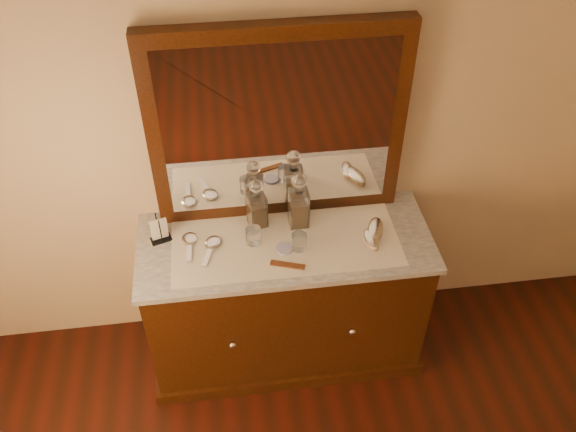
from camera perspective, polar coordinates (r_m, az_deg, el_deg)
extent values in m
plane|color=tan|center=(2.81, -1.10, 9.93)|extent=(4.50, 4.50, 0.00)
cube|color=black|center=(3.24, -0.24, -7.97)|extent=(1.40, 0.55, 0.82)
cube|color=black|center=(3.53, -0.22, -11.86)|extent=(1.46, 0.59, 0.08)
sphere|color=silver|center=(3.02, -5.30, -12.11)|extent=(0.04, 0.04, 0.04)
sphere|color=silver|center=(3.07, 6.13, -10.88)|extent=(0.04, 0.04, 0.04)
cube|color=silver|center=(2.93, -0.26, -2.58)|extent=(1.44, 0.59, 0.03)
cube|color=black|center=(2.79, -0.96, 8.53)|extent=(1.20, 0.08, 1.00)
cube|color=white|center=(2.76, -0.87, 8.15)|extent=(1.06, 0.01, 0.86)
cube|color=white|center=(2.90, -0.21, -2.61)|extent=(1.10, 0.45, 0.00)
cylinder|color=white|center=(2.86, -0.35, -3.13)|extent=(0.09, 0.09, 0.01)
cube|color=brown|center=(2.79, -0.03, -4.68)|extent=(0.16, 0.08, 0.01)
cube|color=black|center=(2.98, -11.99, -2.17)|extent=(0.11, 0.09, 0.01)
cylinder|color=black|center=(2.91, -12.03, -1.52)|extent=(0.01, 0.01, 0.15)
cylinder|color=black|center=(2.96, -12.33, -0.80)|extent=(0.01, 0.01, 0.15)
cube|color=white|center=(2.94, -12.17, -1.23)|extent=(0.09, 0.06, 0.12)
cube|color=brown|center=(2.96, -2.94, 0.15)|extent=(0.08, 0.08, 0.13)
cube|color=white|center=(2.94, -2.96, 0.54)|extent=(0.10, 0.10, 0.18)
cylinder|color=white|center=(2.87, -3.03, 2.12)|extent=(0.04, 0.04, 0.03)
sphere|color=white|center=(2.84, -3.07, 2.89)|extent=(0.08, 0.08, 0.07)
cube|color=brown|center=(2.96, 1.02, 0.33)|extent=(0.08, 0.08, 0.14)
cube|color=white|center=(2.94, 1.02, 0.77)|extent=(0.10, 0.10, 0.20)
cylinder|color=white|center=(2.86, 1.05, 2.53)|extent=(0.04, 0.04, 0.03)
sphere|color=white|center=(2.83, 1.06, 3.40)|extent=(0.08, 0.08, 0.08)
ellipsoid|color=tan|center=(2.92, 7.91, -2.40)|extent=(0.08, 0.15, 0.02)
ellipsoid|color=silver|center=(2.91, 7.95, -2.14)|extent=(0.08, 0.15, 0.02)
ellipsoid|color=tan|center=(2.97, 8.28, -1.48)|extent=(0.12, 0.18, 0.03)
ellipsoid|color=silver|center=(2.96, 8.32, -1.19)|extent=(0.12, 0.18, 0.03)
ellipsoid|color=silver|center=(2.95, -9.36, -2.17)|extent=(0.08, 0.10, 0.02)
cube|color=silver|center=(2.88, -9.38, -3.43)|extent=(0.03, 0.13, 0.01)
ellipsoid|color=silver|center=(2.91, -7.15, -2.54)|extent=(0.11, 0.12, 0.02)
cube|color=silver|center=(2.85, -7.65, -3.85)|extent=(0.06, 0.13, 0.01)
cylinder|color=white|center=(2.85, 1.05, -2.44)|extent=(0.07, 0.07, 0.08)
cylinder|color=white|center=(2.88, -3.32, -1.87)|extent=(0.07, 0.07, 0.08)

